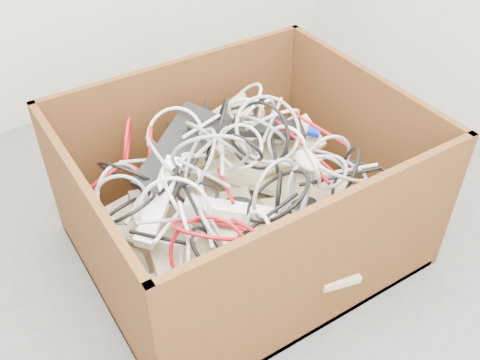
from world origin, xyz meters
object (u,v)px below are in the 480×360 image
power_strip_right (231,211)px  cardboard_box (240,216)px  power_strip_left (160,200)px  vga_plug (314,132)px

power_strip_right → cardboard_box: bearing=83.6°
cardboard_box → power_strip_right: (-0.12, -0.14, 0.19)m
power_strip_left → vga_plug: 0.63m
cardboard_box → power_strip_left: 0.36m
cardboard_box → power_strip_right: cardboard_box is taller
cardboard_box → power_strip_left: size_ratio=3.39×
power_strip_right → vga_plug: size_ratio=6.46×
power_strip_left → vga_plug: (0.63, 0.03, 0.01)m
cardboard_box → power_strip_right: 0.27m
power_strip_right → vga_plug: power_strip_right is taller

